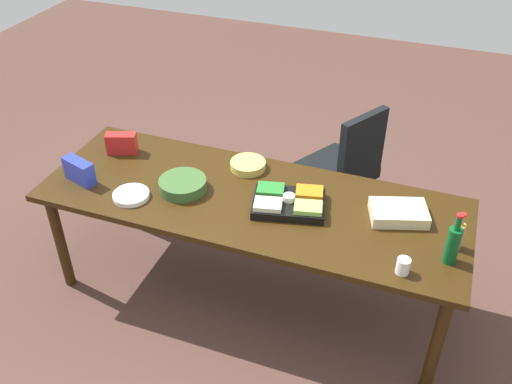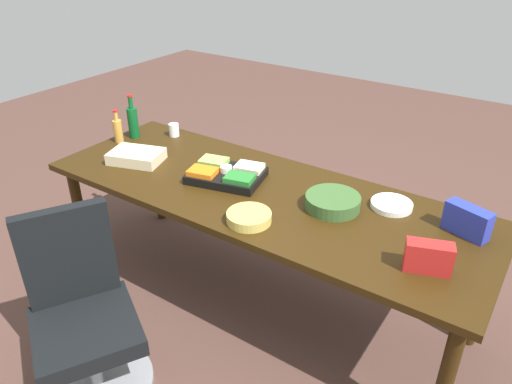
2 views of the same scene
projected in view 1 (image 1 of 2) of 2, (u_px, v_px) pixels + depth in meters
ground_plane at (252, 290)px, 3.89m from camera, size 10.00×10.00×0.00m
conference_table at (251, 207)px, 3.47m from camera, size 2.59×0.91×0.79m
office_chair at (341, 178)px, 4.35m from camera, size 0.65×0.65×0.97m
salad_bowl at (183, 185)px, 3.48m from camera, size 0.32×0.32×0.07m
wine_bottle at (453, 244)px, 2.91m from camera, size 0.09×0.09×0.31m
dressing_bottle at (458, 235)px, 3.01m from camera, size 0.07×0.07×0.23m
veggie_tray at (289, 202)px, 3.33m from camera, size 0.48×0.39×0.09m
sheet_cake at (399, 213)px, 3.25m from camera, size 0.37×0.31×0.07m
chip_bowl at (248, 165)px, 3.67m from camera, size 0.26×0.26×0.05m
chip_bag_red at (122, 143)px, 3.81m from camera, size 0.22×0.14×0.14m
chip_bag_blue at (79, 171)px, 3.53m from camera, size 0.23×0.14×0.15m
paper_plate_stack at (131, 195)px, 3.42m from camera, size 0.24×0.24×0.03m
paper_cup at (403, 266)px, 2.88m from camera, size 0.08×0.08×0.09m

